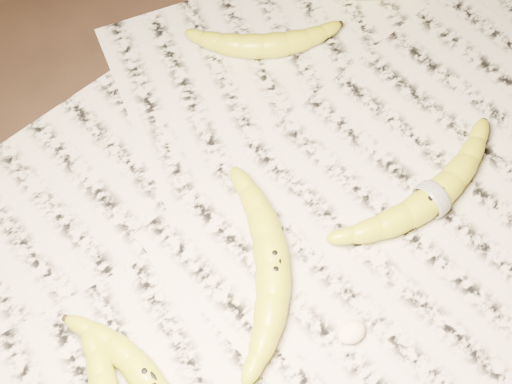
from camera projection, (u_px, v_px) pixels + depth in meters
ground at (279, 231)px, 0.79m from camera, size 3.00×3.00×0.00m
newspaper_patch at (289, 233)px, 0.79m from camera, size 0.90×0.70×0.01m
banana_left_a at (149, 383)px, 0.69m from camera, size 0.06×0.18×0.03m
banana_center at (273, 266)px, 0.74m from camera, size 0.17×0.20×0.04m
banana_taped at (432, 198)px, 0.78m from camera, size 0.21×0.06×0.04m
banana_upper_a at (264, 44)px, 0.89m from camera, size 0.16×0.14×0.03m
measuring_tape at (432, 198)px, 0.78m from camera, size 0.01×0.04×0.04m
flesh_chunk_b at (351, 331)px, 0.72m from camera, size 0.03×0.02×0.02m
flesh_chunk_c at (353, 331)px, 0.72m from camera, size 0.03×0.02×0.02m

